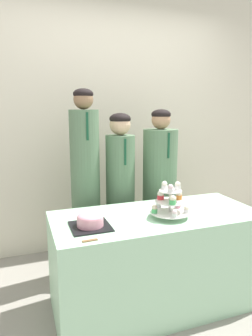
{
  "coord_description": "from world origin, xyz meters",
  "views": [
    {
      "loc": [
        -0.91,
        -1.53,
        1.45
      ],
      "look_at": [
        -0.23,
        0.37,
        1.06
      ],
      "focal_mm": 32.0,
      "sensor_mm": 36.0,
      "label": 1
    }
  ],
  "objects": [
    {
      "name": "wall_back",
      "position": [
        0.0,
        1.52,
        1.35
      ],
      "size": [
        9.0,
        0.06,
        2.7
      ],
      "color": "beige",
      "rests_on": "ground_plane"
    },
    {
      "name": "student_2",
      "position": [
        0.31,
        0.93,
        0.68
      ],
      "size": [
        0.32,
        0.32,
        1.46
      ],
      "color": "#567556",
      "rests_on": "ground_plane"
    },
    {
      "name": "student_1",
      "position": [
        -0.08,
        0.93,
        0.69
      ],
      "size": [
        0.26,
        0.26,
        1.43
      ],
      "color": "#567556",
      "rests_on": "ground_plane"
    },
    {
      "name": "round_cake",
      "position": [
        -0.51,
        0.26,
        0.76
      ],
      "size": [
        0.25,
        0.25,
        0.1
      ],
      "color": "black",
      "rests_on": "table"
    },
    {
      "name": "student_0",
      "position": [
        -0.4,
        0.93,
        0.79
      ],
      "size": [
        0.25,
        0.25,
        1.63
      ],
      "color": "#567556",
      "rests_on": "ground_plane"
    },
    {
      "name": "cake_knife",
      "position": [
        -0.51,
        0.06,
        0.72
      ],
      "size": [
        0.3,
        0.03,
        0.01
      ],
      "rotation": [
        0.0,
        0.0,
        0.04
      ],
      "color": "silver",
      "rests_on": "table"
    },
    {
      "name": "cupcake_stand",
      "position": [
        0.05,
        0.25,
        0.83
      ],
      "size": [
        0.28,
        0.28,
        0.25
      ],
      "color": "silver",
      "rests_on": "table"
    },
    {
      "name": "table",
      "position": [
        0.0,
        0.33,
        0.36
      ],
      "size": [
        1.51,
        0.67,
        0.71
      ],
      "color": "#A8DBB2",
      "rests_on": "ground_plane"
    },
    {
      "name": "ground_plane",
      "position": [
        0.0,
        0.0,
        0.0
      ],
      "size": [
        16.0,
        16.0,
        0.0
      ],
      "primitive_type": "plane",
      "color": "gray"
    }
  ]
}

